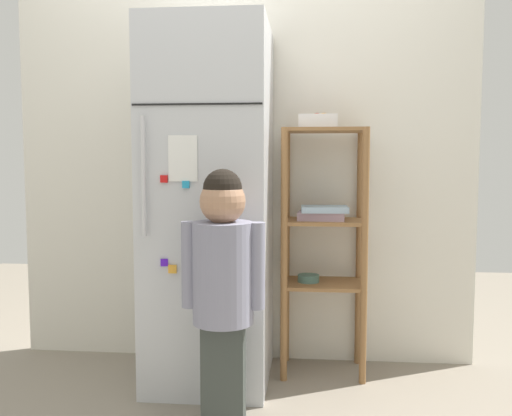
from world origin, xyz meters
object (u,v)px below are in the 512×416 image
child_standing (223,272)px  fruit_bin (319,122)px  refrigerator (210,206)px  pantry_shelf_unit (323,230)px

child_standing → fruit_bin: size_ratio=5.56×
refrigerator → fruit_bin: size_ratio=9.12×
pantry_shelf_unit → fruit_bin: fruit_bin is taller
child_standing → fruit_bin: 1.03m
refrigerator → pantry_shelf_unit: (0.58, 0.15, -0.14)m
refrigerator → child_standing: size_ratio=1.64×
fruit_bin → pantry_shelf_unit: bearing=-23.9°
refrigerator → child_standing: 0.57m
refrigerator → child_standing: bearing=-73.8°
pantry_shelf_unit → fruit_bin: (-0.03, 0.01, 0.57)m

